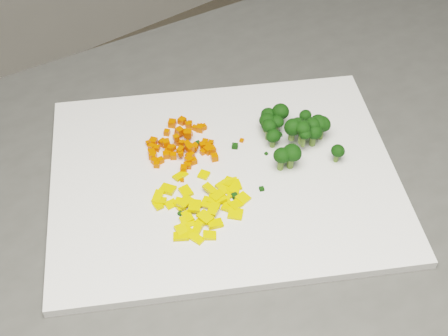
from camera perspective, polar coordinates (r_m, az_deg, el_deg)
cutting_board at (r=0.80m, az=0.00°, el=-0.78°), size 0.55×0.51×0.01m
carrot_pile at (r=0.82m, az=-3.91°, el=2.51°), size 0.10×0.10×0.03m
pepper_pile at (r=0.75m, az=-2.03°, el=-3.05°), size 0.11×0.11×0.02m
broccoli_pile at (r=0.82m, az=6.79°, el=3.31°), size 0.12×0.12×0.05m
carrot_cube_0 at (r=0.83m, az=-6.44°, el=2.17°), size 0.01×0.01×0.01m
carrot_cube_1 at (r=0.82m, az=-3.74°, el=2.29°), size 0.01×0.01×0.01m
carrot_cube_2 at (r=0.82m, az=-2.66°, el=1.91°), size 0.01×0.01×0.01m
carrot_cube_3 at (r=0.86m, az=-4.76°, el=4.09°), size 0.01×0.01×0.01m
carrot_cube_4 at (r=0.84m, az=-4.05°, el=3.16°), size 0.01×0.01×0.01m
carrot_cube_5 at (r=0.82m, az=-1.11°, el=1.66°), size 0.01×0.01×0.01m
carrot_cube_6 at (r=0.82m, az=-5.30°, el=2.31°), size 0.01×0.01×0.01m
carrot_cube_7 at (r=0.83m, az=-6.63°, el=1.93°), size 0.01×0.01×0.01m
carrot_cube_8 at (r=0.83m, az=-1.96°, el=2.09°), size 0.01×0.01×0.01m
carrot_cube_9 at (r=0.80m, az=-3.70°, el=-0.03°), size 0.01×0.01×0.01m
carrot_cube_10 at (r=0.85m, az=-1.87°, el=3.76°), size 0.01×0.01×0.01m
carrot_cube_11 at (r=0.83m, az=-4.27°, el=2.36°), size 0.01×0.01×0.01m
carrot_cube_12 at (r=0.82m, az=-3.90°, el=2.31°), size 0.01×0.01×0.01m
carrot_cube_13 at (r=0.80m, az=-3.25°, el=0.21°), size 0.01×0.01×0.01m
carrot_cube_14 at (r=0.83m, az=-3.47°, el=3.21°), size 0.01×0.01×0.01m
carrot_cube_15 at (r=0.82m, az=-6.61°, el=1.38°), size 0.01×0.01×0.01m
carrot_cube_16 at (r=0.85m, az=-2.22°, el=3.64°), size 0.01×0.01×0.01m
carrot_cube_17 at (r=0.82m, az=-1.46°, el=1.97°), size 0.01×0.01×0.01m
carrot_cube_18 at (r=0.81m, az=-6.03°, el=0.61°), size 0.01×0.01×0.01m
carrot_cube_19 at (r=0.83m, az=-6.16°, el=1.80°), size 0.01×0.01×0.01m
carrot_cube_20 at (r=0.85m, az=-2.69°, el=3.69°), size 0.01×0.01×0.01m
carrot_cube_21 at (r=0.81m, az=-3.20°, el=0.71°), size 0.01×0.01×0.01m
carrot_cube_22 at (r=0.84m, az=-6.95°, el=2.26°), size 0.01×0.01×0.01m
carrot_cube_23 at (r=0.81m, az=-5.84°, el=0.69°), size 0.01×0.01×0.01m
carrot_cube_24 at (r=0.81m, az=-5.80°, el=0.71°), size 0.01×0.01×0.01m
carrot_cube_25 at (r=0.83m, az=-2.70°, el=2.03°), size 0.01×0.01×0.01m
carrot_cube_26 at (r=0.83m, az=-5.60°, el=2.31°), size 0.01×0.01×0.01m
carrot_cube_27 at (r=0.83m, az=-1.20°, el=2.30°), size 0.01×0.01×0.01m
carrot_cube_28 at (r=0.83m, az=-4.41°, el=2.78°), size 0.01×0.01×0.01m
carrot_cube_29 at (r=0.80m, az=-3.39°, el=0.31°), size 0.01×0.01×0.01m
carrot_cube_30 at (r=0.82m, az=-3.09°, el=1.66°), size 0.01×0.01×0.01m
carrot_cube_31 at (r=0.86m, az=-3.86°, el=4.32°), size 0.01×0.01×0.01m
carrot_cube_32 at (r=0.81m, az=-3.14°, el=1.84°), size 0.01×0.01×0.01m
carrot_cube_33 at (r=0.81m, az=-3.98°, el=1.33°), size 0.01×0.01×0.01m
carrot_cube_34 at (r=0.83m, az=-3.32°, el=3.17°), size 0.01×0.01×0.01m
carrot_cube_35 at (r=0.81m, az=-6.17°, el=0.33°), size 0.01×0.01×0.01m
carrot_cube_36 at (r=0.85m, az=-5.25°, el=3.25°), size 0.01×0.01×0.01m
carrot_cube_37 at (r=0.81m, az=-3.12°, el=1.11°), size 0.01×0.01×0.01m
carrot_cube_38 at (r=0.86m, az=-3.29°, el=3.96°), size 0.01×0.01×0.01m
carrot_cube_39 at (r=0.82m, az=-1.95°, el=1.46°), size 0.01×0.01×0.01m
carrot_cube_40 at (r=0.81m, az=-4.68°, el=1.89°), size 0.01×0.01×0.01m
carrot_cube_41 at (r=0.82m, az=-5.14°, el=1.46°), size 0.01×0.01×0.01m
carrot_cube_42 at (r=0.83m, az=-6.48°, el=2.40°), size 0.01×0.01×0.01m
carrot_cube_43 at (r=0.84m, az=-3.26°, el=3.12°), size 0.01×0.01×0.01m
carrot_cube_44 at (r=0.82m, az=-4.89°, el=1.82°), size 0.01×0.01×0.01m
carrot_cube_45 at (r=0.81m, az=-4.65°, el=1.11°), size 0.01×0.01×0.01m
carrot_cube_46 at (r=0.81m, az=-4.06°, el=1.60°), size 0.01×0.01×0.01m
carrot_cube_47 at (r=0.86m, az=-3.14°, el=4.11°), size 0.01×0.01×0.01m
carrot_cube_48 at (r=0.81m, az=-2.78°, el=0.65°), size 0.01×0.01×0.01m
carrot_cube_49 at (r=0.82m, az=-1.45°, el=1.65°), size 0.01×0.01×0.01m
carrot_cube_50 at (r=0.82m, az=-6.52°, el=1.11°), size 0.01×0.01×0.01m
carrot_cube_51 at (r=0.82m, az=-3.40°, el=2.20°), size 0.01×0.01×0.01m
carrot_cube_52 at (r=0.81m, az=-3.97°, el=1.71°), size 0.01×0.01×0.01m
carrot_cube_53 at (r=0.81m, az=-6.36°, el=0.65°), size 0.01×0.01×0.01m
carrot_cube_54 at (r=0.81m, az=-0.88°, el=0.97°), size 0.01×0.01×0.01m
carrot_cube_55 at (r=0.85m, az=-2.10°, el=3.74°), size 0.01×0.01×0.01m
carrot_cube_56 at (r=0.84m, az=-4.09°, el=3.39°), size 0.01×0.01×0.01m
carrot_cube_57 at (r=0.82m, az=-5.30°, el=1.20°), size 0.01×0.01×0.01m
carrot_cube_58 at (r=0.83m, az=-1.74°, el=2.35°), size 0.01×0.01×0.01m
carrot_cube_59 at (r=0.84m, az=-4.29°, el=3.16°), size 0.01×0.01×0.01m
pepper_chunk_0 at (r=0.74m, az=-3.36°, el=-4.91°), size 0.02×0.02×0.01m
pepper_chunk_1 at (r=0.78m, az=-0.01°, el=-1.77°), size 0.02×0.02×0.01m
pepper_chunk_2 at (r=0.73m, az=-3.63°, el=-5.86°), size 0.02×0.02×0.01m
pepper_chunk_3 at (r=0.76m, az=-0.87°, el=-2.87°), size 0.02×0.02×0.01m
pepper_chunk_4 at (r=0.73m, az=-2.58°, el=-6.43°), size 0.02×0.02×0.01m
pepper_chunk_5 at (r=0.75m, az=-3.34°, el=-4.46°), size 0.01×0.02×0.01m
pepper_chunk_6 at (r=0.74m, az=-1.75°, el=-4.48°), size 0.02×0.02×0.01m
pepper_chunk_7 at (r=0.73m, az=-1.33°, el=-6.18°), size 0.02×0.02×0.01m
pepper_chunk_8 at (r=0.77m, az=-5.77°, el=-3.03°), size 0.02×0.02×0.01m
pepper_chunk_9 at (r=0.78m, az=0.37°, el=-1.28°), size 0.02×0.02×0.01m
pepper_chunk_10 at (r=0.76m, az=-0.45°, el=-2.90°), size 0.02×0.01×0.01m
pepper_chunk_11 at (r=0.77m, az=-3.51°, el=-2.16°), size 0.02×0.02×0.01m
pepper_chunk_12 at (r=0.77m, az=-6.08°, el=-2.64°), size 0.02×0.02×0.01m
pepper_chunk_13 at (r=0.75m, az=-2.70°, el=-3.49°), size 0.02×0.02×0.01m
pepper_chunk_14 at (r=0.74m, az=-0.83°, el=-5.11°), size 0.02×0.02×0.01m
pepper_chunk_15 at (r=0.76m, az=-0.14°, el=-2.94°), size 0.02×0.02×0.01m
pepper_chunk_16 at (r=0.74m, az=-2.02°, el=-4.91°), size 0.01×0.01×0.01m
pepper_chunk_17 at (r=0.76m, az=-1.46°, el=-3.16°), size 0.02×0.02×0.01m
pepper_chunk_18 at (r=0.77m, az=-1.33°, el=-1.90°), size 0.01×0.02×0.01m
pepper_chunk_19 at (r=0.76m, az=-3.59°, el=-3.10°), size 0.02×0.02×0.01m
pepper_chunk_20 at (r=0.79m, az=-4.02°, el=-0.70°), size 0.02×0.01×0.01m
pepper_chunk_21 at (r=0.76m, az=1.76°, el=-2.79°), size 0.02×0.02×0.01m
pepper_chunk_22 at (r=0.74m, az=-3.91°, el=-5.68°), size 0.02×0.02×0.01m
pepper_chunk_23 at (r=0.79m, az=-1.86°, el=-0.63°), size 0.02×0.02×0.00m
pepper_chunk_24 at (r=0.76m, az=-6.06°, el=-3.42°), size 0.01×0.02×0.01m
pepper_chunk_25 at (r=0.75m, az=1.05°, el=-4.21°), size 0.02×0.02×0.01m
pepper_chunk_26 at (r=0.78m, az=0.73°, el=-1.29°), size 0.02×0.02×0.01m
pepper_chunk_27 at (r=0.76m, az=-3.98°, el=-3.17°), size 0.02×0.02×0.01m
pepper_chunk_28 at (r=0.77m, az=0.72°, el=-2.35°), size 0.01×0.01×0.00m
pepper_chunk_29 at (r=0.76m, az=-0.59°, el=-2.57°), size 0.02×0.01×0.01m
pepper_chunk_30 at (r=0.76m, az=0.27°, el=-3.46°), size 0.02×0.02×0.01m
pepper_chunk_31 at (r=0.73m, az=-3.94°, el=-6.25°), size 0.02×0.02×0.01m
pepper_chunk_32 at (r=0.78m, az=-5.17°, el=-1.93°), size 0.02×0.02×0.01m
pepper_chunk_33 at (r=0.75m, az=-0.98°, el=-3.77°), size 0.02×0.02×0.01m
pepper_chunk_34 at (r=0.76m, az=-4.09°, el=-3.48°), size 0.01×0.02×0.01m
pepper_chunk_35 at (r=0.77m, az=1.00°, el=-1.97°), size 0.02×0.02×0.01m
pepper_chunk_36 at (r=0.76m, az=1.08°, el=-3.39°), size 0.02×0.01×0.01m
pepper_chunk_37 at (r=0.78m, az=0.86°, el=-1.62°), size 0.02×0.02×0.00m
pepper_chunk_38 at (r=0.76m, az=-4.87°, el=-3.32°), size 0.01×0.01×0.00m
pepper_chunk_39 at (r=0.73m, az=-2.50°, el=-5.67°), size 0.02×0.02×0.01m
broccoli_floret_0 at (r=0.81m, az=7.10°, el=3.18°), size 0.03×0.03×0.03m
broccoli_floret_1 at (r=0.85m, az=4.00°, el=4.65°), size 0.03×0.03×0.02m
broccoli_floret_2 at (r=0.83m, az=8.05°, el=3.75°), size 0.03×0.03×0.02m
broccoli_floret_3 at (r=0.85m, az=5.10°, el=4.84°), size 0.03×0.03×0.03m
broccoli_floret_4 at (r=0.84m, az=3.90°, el=4.11°), size 0.03×0.03×0.03m
broccoli_floret_5 at (r=0.84m, az=4.81°, el=3.95°), size 0.02×0.02×0.03m
broccoli_floret_6 at (r=0.86m, az=7.38°, el=4.56°), size 0.02×0.02×0.02m
broccoli_floret_7 at (r=0.81m, az=10.28°, el=1.26°), size 0.02×0.02×0.02m
broccoli_floret_8 at (r=0.83m, az=8.16°, el=2.91°), size 0.03×0.03×0.03m
broccoli_floret_9 at (r=0.85m, az=5.16°, el=4.82°), size 0.03×0.03×0.03m
broccoli_floret_10 at (r=0.83m, az=6.66°, el=3.84°), size 0.02×0.02×0.02m
broccoli_floret_11 at (r=0.84m, az=8.53°, el=3.63°), size 0.03×0.03×0.04m
broccoli_floret_12 at (r=0.80m, az=6.13°, el=0.99°), size 0.03×0.03×0.03m
broccoli_floret_13 at (r=0.82m, az=6.23°, el=3.41°), size 0.03×0.03×0.03m
broccoli_floret_14 at (r=0.79m, az=5.23°, el=0.75°), size 0.03×0.03×0.03m
broccoli_floret_15 at (r=0.82m, az=7.25°, el=3.43°), size 0.02×0.02×0.03m
broccoli_floret_16 at (r=0.82m, az=4.49°, el=2.67°), size 0.03×0.03×0.03m
broccoli_floret_17 at (r=0.84m, az=8.89°, el=3.56°), size 0.03×0.03×0.03m
broccoli_floret_18 at (r=0.84m, az=8.23°, el=3.69°), size 0.02×0.02×0.03m
broccoli_floret_19 at (r=0.81m, az=7.29°, el=2.72°), size 0.02×0.02×0.03m
broccoli_floret_20 at (r=0.83m, az=4.06°, el=3.46°), size 0.03×0.03×0.03m
stray_bit_0 at (r=0.83m, az=1.63°, el=2.54°), size 0.01×0.01×0.00m
stray_bit_1 at (r=0.83m, az=1.00°, el=2.02°), size 0.01×0.01×0.01m
stray_bit_2 at (r=0.75m, az=-4.03°, el=-4.17°), size 0.01×0.01×0.00m
stray_bit_3 at (r=0.77m, az=-0.61°, el=-2.36°), size 0.01×0.01×0.00m
stray_bit_4 at (r=0.82m, az=3.88°, el=1.32°), size 0.00×0.00×0.00m
stray_bit_5 at (r=0.83m, az=-2.41°, el=2.29°), size 0.01×0.01×0.00m
stray_bit_6 at (r=0.77m, az=0.98°, el=-2.56°), size 0.01×0.01×0.00m
stray_bit_7 at (r=0.81m, az=-2.97°, el=0.41°), size 0.01×0.01×0.00m
stray_bit_8 at (r=0.85m, az=5.11°, el=3.08°), size 0.01×0.01×0.00m
stray_bit_9 at (r=0.79m, az=-3.84°, el=-1.13°), size 0.01×0.01×0.00m
stray_bit_10 at (r=0.78m, az=3.46°, el=-1.91°), size 0.01×0.01×0.00m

